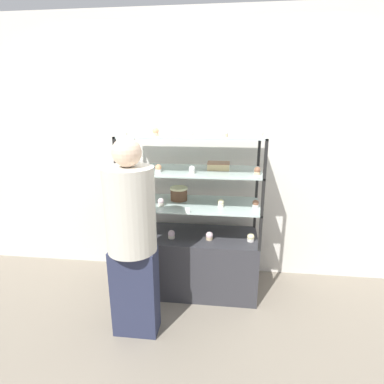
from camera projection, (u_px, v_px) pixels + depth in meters
name	position (u px, v px, depth m)	size (l,w,h in m)	color
ground_plane	(192.00, 287.00, 2.99)	(20.00, 20.00, 0.00)	gray
back_wall	(197.00, 151.00, 3.01)	(8.00, 0.05, 2.60)	silver
display_base	(192.00, 262.00, 2.91)	(1.22, 0.53, 0.57)	#333338
display_riser_lower	(192.00, 205.00, 2.75)	(1.22, 0.53, 0.31)	black
display_riser_middle	(192.00, 172.00, 2.66)	(1.22, 0.53, 0.31)	black
display_riser_upper	(192.00, 137.00, 2.57)	(1.22, 0.53, 0.31)	black
layer_cake_centerpiece	(179.00, 194.00, 2.82)	(0.16, 0.16, 0.13)	brown
sheet_cake_frosted	(218.00, 166.00, 2.67)	(0.20, 0.14, 0.07)	#DBBC84
cupcake_0	(131.00, 233.00, 2.79)	(0.06, 0.06, 0.08)	#CCB28C
cupcake_1	(171.00, 234.00, 2.75)	(0.06, 0.06, 0.08)	beige
cupcake_2	(209.00, 236.00, 2.72)	(0.06, 0.06, 0.08)	#CCB28C
cupcake_3	(251.00, 237.00, 2.68)	(0.06, 0.06, 0.08)	white
price_tag_0	(141.00, 241.00, 2.64)	(0.04, 0.00, 0.04)	white
cupcake_4	(132.00, 200.00, 2.73)	(0.06, 0.06, 0.07)	beige
cupcake_5	(161.00, 202.00, 2.67)	(0.06, 0.06, 0.07)	beige
cupcake_6	(221.00, 203.00, 2.65)	(0.06, 0.06, 0.07)	beige
cupcake_7	(256.00, 204.00, 2.62)	(0.06, 0.06, 0.07)	white
price_tag_1	(187.00, 210.00, 2.50)	(0.04, 0.00, 0.04)	white
cupcake_8	(129.00, 168.00, 2.60)	(0.05, 0.05, 0.07)	#CCB28C
cupcake_9	(158.00, 168.00, 2.58)	(0.05, 0.05, 0.07)	white
cupcake_10	(192.00, 170.00, 2.53)	(0.05, 0.05, 0.07)	white
cupcake_11	(257.00, 171.00, 2.48)	(0.05, 0.05, 0.07)	#CCB28C
price_tag_2	(140.00, 173.00, 2.46)	(0.04, 0.00, 0.04)	white
cupcake_12	(124.00, 131.00, 2.52)	(0.06, 0.06, 0.07)	beige
cupcake_13	(156.00, 132.00, 2.48)	(0.06, 0.06, 0.07)	#CCB28C
cupcake_14	(191.00, 132.00, 2.45)	(0.06, 0.06, 0.07)	beige
cupcake_15	(225.00, 133.00, 2.41)	(0.06, 0.06, 0.07)	#CCB28C
cupcake_16	(260.00, 133.00, 2.39)	(0.06, 0.06, 0.07)	beige
price_tag_3	(167.00, 135.00, 2.34)	(0.04, 0.00, 0.04)	white
customer_figure	(132.00, 236.00, 2.20)	(0.36, 0.36, 1.55)	#282D47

